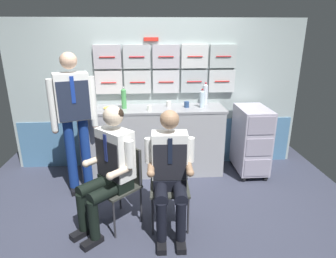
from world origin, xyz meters
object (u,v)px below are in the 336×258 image
folding_chair_right (169,176)px  crew_member_right (170,168)px  folding_chair_left (123,176)px  paper_cup_tan (169,104)px  sparkling_bottle_green (124,98)px  crew_member_standing (74,111)px  crew_member_left (110,164)px  service_trolley (251,139)px  snack_banana (110,107)px

folding_chair_right → crew_member_right: size_ratio=0.67×
folding_chair_left → crew_member_right: bearing=-20.8°
folding_chair_left → paper_cup_tan: paper_cup_tan is taller
folding_chair_left → sparkling_bottle_green: sparkling_bottle_green is taller
crew_member_right → crew_member_standing: (-1.10, 0.85, 0.37)m
folding_chair_right → sparkling_bottle_green: 1.41m
folding_chair_right → paper_cup_tan: paper_cup_tan is taller
crew_member_left → sparkling_bottle_green: size_ratio=4.36×
service_trolley → crew_member_left: crew_member_left is taller
paper_cup_tan → crew_member_standing: bearing=-155.6°
crew_member_right → paper_cup_tan: (0.09, 1.39, 0.31)m
service_trolley → sparkling_bottle_green: 1.88m
crew_member_right → paper_cup_tan: 1.43m
service_trolley → folding_chair_left: (-1.73, -1.00, -0.00)m
crew_member_right → paper_cup_tan: size_ratio=17.08×
service_trolley → crew_member_standing: crew_member_standing is taller
service_trolley → folding_chair_right: size_ratio=1.16×
crew_member_standing → paper_cup_tan: 1.30m
folding_chair_right → crew_member_standing: size_ratio=0.48×
crew_member_left → service_trolley: bearing=30.9°
crew_member_left → paper_cup_tan: size_ratio=17.61×
service_trolley → folding_chair_right: service_trolley is taller
paper_cup_tan → snack_banana: paper_cup_tan is taller
crew_member_left → snack_banana: crew_member_left is taller
crew_member_standing → paper_cup_tan: (1.18, 0.54, -0.06)m
crew_member_left → crew_member_standing: (-0.50, 0.78, 0.34)m
crew_member_right → crew_member_standing: bearing=142.1°
folding_chair_left → crew_member_right: size_ratio=0.67×
folding_chair_right → folding_chair_left: bearing=177.1°
sparkling_bottle_green → paper_cup_tan: bearing=6.1°
service_trolley → folding_chair_left: bearing=-150.2°
folding_chair_left → crew_member_standing: (-0.61, 0.67, 0.55)m
sparkling_bottle_green → snack_banana: bearing=-174.7°
snack_banana → folding_chair_right: bearing=-57.3°
crew_member_left → sparkling_bottle_green: 1.31m
service_trolley → snack_banana: bearing=176.4°
crew_member_right → crew_member_standing: size_ratio=0.72×
service_trolley → crew_member_right: bearing=-136.6°
service_trolley → crew_member_standing: bearing=-172.1°
folding_chair_right → crew_member_right: (-0.00, -0.16, 0.18)m
sparkling_bottle_green → paper_cup_tan: size_ratio=4.04×
sparkling_bottle_green → paper_cup_tan: sparkling_bottle_green is taller
crew_member_right → snack_banana: crew_member_right is taller
paper_cup_tan → sparkling_bottle_green: bearing=-173.9°
service_trolley → folding_chair_left: service_trolley is taller
paper_cup_tan → snack_banana: (-0.82, -0.08, -0.02)m
service_trolley → snack_banana: snack_banana is taller
crew_member_standing → folding_chair_left: bearing=-47.7°
service_trolley → sparkling_bottle_green: (-1.78, 0.14, 0.59)m
service_trolley → snack_banana: 2.04m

